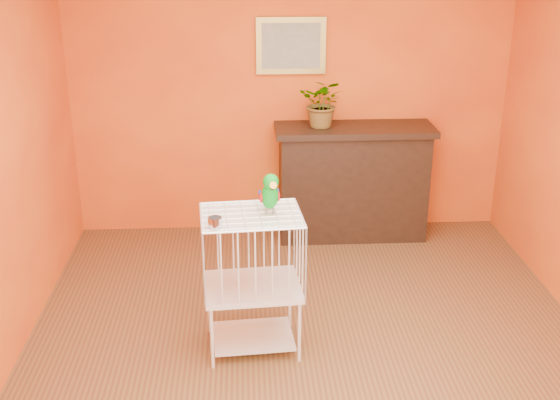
{
  "coord_description": "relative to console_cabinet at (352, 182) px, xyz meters",
  "views": [
    {
      "loc": [
        -0.43,
        -4.05,
        2.75
      ],
      "look_at": [
        -0.21,
        0.16,
        1.09
      ],
      "focal_mm": 45.0,
      "sensor_mm": 36.0,
      "label": 1
    }
  ],
  "objects": [
    {
      "name": "room_shell",
      "position": [
        -0.56,
        -2.0,
        1.05
      ],
      "size": [
        4.5,
        4.5,
        4.5
      ],
      "color": "orange",
      "rests_on": "ground"
    },
    {
      "name": "parrot",
      "position": [
        -0.84,
        -1.84,
        0.61
      ],
      "size": [
        0.15,
        0.26,
        0.29
      ],
      "rotation": [
        0.0,
        0.0,
        0.18
      ],
      "color": "#59544C",
      "rests_on": "birdcage"
    },
    {
      "name": "framed_picture",
      "position": [
        -0.56,
        0.22,
        1.22
      ],
      "size": [
        0.62,
        0.04,
        0.5
      ],
      "color": "#A38C3A",
      "rests_on": "room_shell"
    },
    {
      "name": "birdcage",
      "position": [
        -0.96,
        -1.85,
        -0.01
      ],
      "size": [
        0.68,
        0.54,
        1.0
      ],
      "rotation": [
        0.0,
        0.0,
        0.08
      ],
      "color": "silver",
      "rests_on": "ground"
    },
    {
      "name": "console_cabinet",
      "position": [
        0.0,
        0.0,
        0.0
      ],
      "size": [
        1.43,
        0.51,
        1.06
      ],
      "color": "black",
      "rests_on": "ground"
    },
    {
      "name": "potted_plant",
      "position": [
        -0.29,
        0.07,
        0.7
      ],
      "size": [
        0.52,
        0.55,
        0.34
      ],
      "primitive_type": "imported",
      "rotation": [
        0.0,
        0.0,
        -0.35
      ],
      "color": "#26722D",
      "rests_on": "console_cabinet"
    },
    {
      "name": "feed_cup",
      "position": [
        -1.18,
        -2.04,
        0.5
      ],
      "size": [
        0.09,
        0.09,
        0.06
      ],
      "primitive_type": "cylinder",
      "color": "silver",
      "rests_on": "birdcage"
    },
    {
      "name": "ground",
      "position": [
        -0.56,
        -2.0,
        -0.53
      ],
      "size": [
        4.5,
        4.5,
        0.0
      ],
      "primitive_type": "plane",
      "color": "brown",
      "rests_on": "ground"
    }
  ]
}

